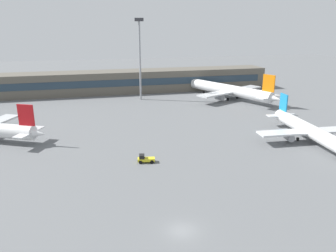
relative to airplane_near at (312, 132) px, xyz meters
The scene contains 6 objects.
ground_plane 42.58m from the airplane_near, 163.07° to the left, with size 400.00×400.00×0.00m, color slate.
terminal_building 84.17m from the airplane_near, 118.88° to the left, with size 130.71×12.13×9.00m.
airplane_near is the anchor object (origin of this frame).
airplane_far 51.43m from the airplane_near, 89.53° to the left, with size 30.59×42.31×11.27m.
baggage_tug_yellow 41.60m from the airplane_near, behind, with size 3.79×2.29×1.75m.
floodlight_tower_west 67.98m from the airplane_near, 119.24° to the left, with size 3.20×0.80×29.83m.
Camera 1 is at (-11.70, -39.54, 28.20)m, focal length 36.02 mm.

